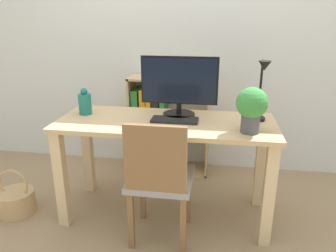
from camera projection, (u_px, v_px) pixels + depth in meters
The scene contains 11 objects.
ground_plane at pixel (166, 213), 2.44m from camera, with size 10.00×10.00×0.00m, color #997F5B.
wall_back at pixel (182, 26), 2.86m from camera, with size 8.00×0.05×2.60m.
desk at pixel (166, 140), 2.25m from camera, with size 1.47×0.58×0.72m.
monitor at pixel (179, 84), 2.25m from camera, with size 0.53×0.22×0.41m.
keyboard at pixel (175, 120), 2.20m from camera, with size 0.31×0.14×0.02m.
vase at pixel (85, 103), 2.33m from camera, with size 0.09×0.09×0.19m.
desk_lamp at pixel (262, 85), 2.09m from camera, with size 0.10×0.19×0.41m.
potted_plant at pixel (252, 107), 1.94m from camera, with size 0.19×0.19×0.28m.
chair at pixel (159, 178), 2.01m from camera, with size 0.40×0.40×0.84m.
bookshelf at pixel (157, 128), 3.02m from camera, with size 0.71×0.28×0.88m.
basket at pixel (16, 201), 2.42m from camera, with size 0.27×0.27×0.35m.
Camera 1 is at (0.34, -2.07, 1.41)m, focal length 35.00 mm.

